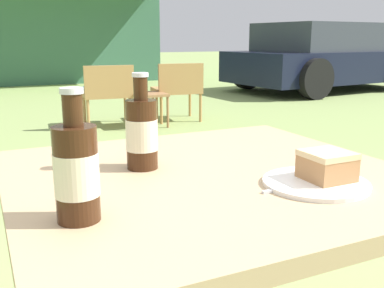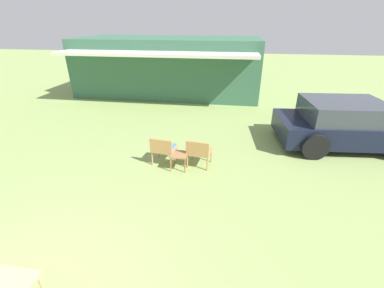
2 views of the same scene
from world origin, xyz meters
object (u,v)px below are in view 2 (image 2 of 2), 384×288
(wicker_chair_cushioned, at_px, (164,148))
(wicker_chair_plain, at_px, (199,151))
(parked_car, at_px, (345,124))
(garden_side_table, at_px, (179,156))

(wicker_chair_cushioned, height_order, wicker_chair_plain, same)
(wicker_chair_cushioned, bearing_deg, wicker_chair_plain, -174.61)
(parked_car, relative_size, wicker_chair_plain, 5.44)
(parked_car, relative_size, wicker_chair_cushioned, 5.44)
(wicker_chair_cushioned, relative_size, wicker_chair_plain, 1.00)
(wicker_chair_cushioned, relative_size, garden_side_table, 1.80)
(parked_car, distance_m, wicker_chair_cushioned, 5.30)
(parked_car, xyz_separation_m, wicker_chair_plain, (-4.03, -1.93, -0.21))
(wicker_chair_plain, relative_size, garden_side_table, 1.80)
(wicker_chair_plain, xyz_separation_m, garden_side_table, (-0.47, -0.18, -0.09))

